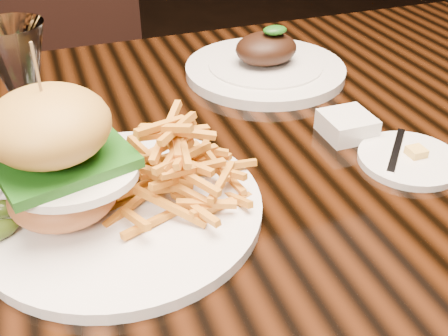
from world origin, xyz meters
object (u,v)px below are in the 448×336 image
object	(u,v)px
dining_table	(192,194)
burger_plate	(115,171)
wine_glass	(19,69)
far_dish	(265,65)
chair_far	(72,63)

from	to	relation	value
dining_table	burger_plate	world-z (taller)	burger_plate
burger_plate	wine_glass	world-z (taller)	burger_plate
burger_plate	far_dish	xyz separation A→B (m)	(0.32, 0.30, -0.04)
far_dish	burger_plate	bearing A→B (deg)	-136.35
wine_glass	chair_far	size ratio (longest dim) A/B	0.21
dining_table	chair_far	xyz separation A→B (m)	(-0.09, 0.89, -0.13)
dining_table	wine_glass	size ratio (longest dim) A/B	7.91
wine_glass	far_dish	size ratio (longest dim) A/B	0.71
burger_plate	far_dish	distance (m)	0.44
chair_far	wine_glass	bearing A→B (deg)	-97.62
burger_plate	chair_far	distance (m)	1.03
dining_table	wine_glass	world-z (taller)	wine_glass
wine_glass	far_dish	bearing A→B (deg)	25.71
far_dish	chair_far	bearing A→B (deg)	113.08
burger_plate	dining_table	bearing A→B (deg)	38.89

